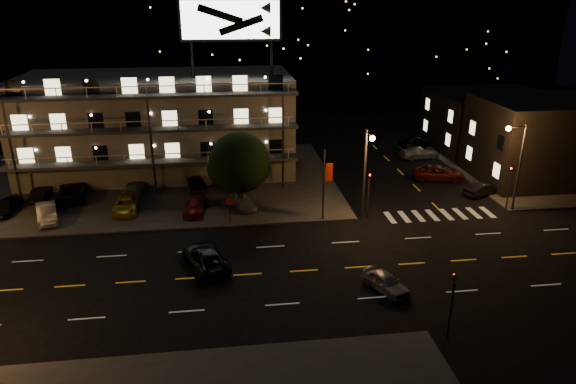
{
  "coord_description": "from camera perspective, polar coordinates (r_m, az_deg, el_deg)",
  "views": [
    {
      "loc": [
        -3.22,
        -31.59,
        18.46
      ],
      "look_at": [
        1.9,
        8.0,
        2.95
      ],
      "focal_mm": 32.0,
      "sensor_mm": 36.0,
      "label": 1
    }
  ],
  "objects": [
    {
      "name": "signal_ne",
      "position": [
        49.96,
        23.43,
        0.87
      ],
      "size": [
        0.27,
        0.2,
        4.6
      ],
      "color": "#2D2D30",
      "rests_on": "ground"
    },
    {
      "name": "side_car_1",
      "position": [
        56.47,
        16.39,
        2.06
      ],
      "size": [
        5.68,
        3.29,
        1.49
      ],
      "primitive_type": "imported",
      "rotation": [
        0.0,
        0.0,
        1.41
      ],
      "color": "#62170E",
      "rests_on": "ground"
    },
    {
      "name": "lot_car_9",
      "position": [
        51.47,
        -5.3,
        1.1
      ],
      "size": [
        2.09,
        4.28,
        1.35
      ],
      "primitive_type": "imported",
      "rotation": [
        0.0,
        0.0,
        2.98
      ],
      "color": "#62170E",
      "rests_on": "curb_nw"
    },
    {
      "name": "lot_car_1",
      "position": [
        48.62,
        -25.24,
        -2.12
      ],
      "size": [
        2.85,
        4.6,
        1.43
      ],
      "primitive_type": "imported",
      "rotation": [
        0.0,
        0.0,
        0.33
      ],
      "color": "gray",
      "rests_on": "curb_nw"
    },
    {
      "name": "lot_car_3",
      "position": [
        46.61,
        -10.28,
        -1.41
      ],
      "size": [
        2.18,
        4.53,
        1.27
      ],
      "primitive_type": "imported",
      "rotation": [
        0.0,
        0.0,
        -0.09
      ],
      "color": "#62170E",
      "rests_on": "curb_nw"
    },
    {
      "name": "banner_north",
      "position": [
        43.52,
        4.09,
        0.97
      ],
      "size": [
        0.83,
        0.16,
        6.4
      ],
      "color": "#2D2D30",
      "rests_on": "ground"
    },
    {
      "name": "lot_car_5",
      "position": [
        53.87,
        -25.76,
        -0.14
      ],
      "size": [
        1.57,
        3.82,
        1.23
      ],
      "primitive_type": "imported",
      "rotation": [
        0.0,
        0.0,
        3.22
      ],
      "color": "black",
      "rests_on": "curb_nw"
    },
    {
      "name": "curb_nw",
      "position": [
        55.82,
        -18.07,
        0.92
      ],
      "size": [
        44.0,
        24.0,
        0.15
      ],
      "primitive_type": "cube",
      "color": "#373735",
      "rests_on": "ground"
    },
    {
      "name": "lot_car_8",
      "position": [
        52.25,
        -10.2,
        1.15
      ],
      "size": [
        2.56,
        4.2,
        1.34
      ],
      "primitive_type": "imported",
      "rotation": [
        0.0,
        0.0,
        3.41
      ],
      "color": "black",
      "rests_on": "curb_nw"
    },
    {
      "name": "side_car_3",
      "position": [
        67.75,
        14.0,
        5.45
      ],
      "size": [
        4.78,
        3.11,
        1.51
      ],
      "primitive_type": "imported",
      "rotation": [
        0.0,
        0.0,
        1.9
      ],
      "color": "black",
      "rests_on": "ground"
    },
    {
      "name": "side_bldg_front",
      "position": [
        59.74,
        26.8,
        5.18
      ],
      "size": [
        14.06,
        10.0,
        8.5
      ],
      "color": "black",
      "rests_on": "ground"
    },
    {
      "name": "stop_sign",
      "position": [
        43.51,
        -6.52,
        -1.55
      ],
      "size": [
        0.91,
        0.11,
        2.61
      ],
      "color": "#2D2D30",
      "rests_on": "ground"
    },
    {
      "name": "curb_ne",
      "position": [
        64.05,
        24.29,
        2.63
      ],
      "size": [
        16.0,
        24.0,
        0.15
      ],
      "primitive_type": "cube",
      "color": "#373735",
      "rests_on": "ground"
    },
    {
      "name": "lot_car_2",
      "position": [
        48.12,
        -17.59,
        -1.39
      ],
      "size": [
        2.27,
        4.51,
        1.22
      ],
      "primitive_type": "imported",
      "rotation": [
        0.0,
        0.0,
        0.06
      ],
      "color": "gold",
      "rests_on": "curb_nw"
    },
    {
      "name": "road_car_west",
      "position": [
        37.6,
        -9.19,
        -7.17
      ],
      "size": [
        4.01,
        5.9,
        1.5
      ],
      "primitive_type": "imported",
      "rotation": [
        0.0,
        0.0,
        3.45
      ],
      "color": "black",
      "rests_on": "ground"
    },
    {
      "name": "lot_car_0",
      "position": [
        51.89,
        -28.85,
        -1.4
      ],
      "size": [
        1.98,
        4.06,
        1.34
      ],
      "primitive_type": "imported",
      "rotation": [
        0.0,
        0.0,
        -0.11
      ],
      "color": "black",
      "rests_on": "curb_nw"
    },
    {
      "name": "streetlight_ne",
      "position": [
        49.16,
        24.09,
        3.41
      ],
      "size": [
        1.92,
        0.44,
        8.0
      ],
      "color": "#2D2D30",
      "rests_on": "ground"
    },
    {
      "name": "road_car_east",
      "position": [
        35.05,
        10.79,
        -9.79
      ],
      "size": [
        2.86,
        3.91,
        1.24
      ],
      "primitive_type": "imported",
      "rotation": [
        0.0,
        0.0,
        0.44
      ],
      "color": "gray",
      "rests_on": "ground"
    },
    {
      "name": "lot_car_6",
      "position": [
        52.78,
        -22.89,
        0.05
      ],
      "size": [
        3.28,
        5.65,
        1.48
      ],
      "primitive_type": "imported",
      "rotation": [
        0.0,
        0.0,
        3.3
      ],
      "color": "black",
      "rests_on": "curb_nw"
    },
    {
      "name": "side_bldg_back",
      "position": [
        69.84,
        21.41,
        7.41
      ],
      "size": [
        14.06,
        12.0,
        7.0
      ],
      "color": "black",
      "rests_on": "ground"
    },
    {
      "name": "side_car_2",
      "position": [
        63.28,
        14.38,
        4.24
      ],
      "size": [
        4.86,
        2.3,
        1.37
      ],
      "primitive_type": "imported",
      "rotation": [
        0.0,
        0.0,
        1.65
      ],
      "color": "gray",
      "rests_on": "ground"
    },
    {
      "name": "lot_car_4",
      "position": [
        46.75,
        -5.03,
        -1.1
      ],
      "size": [
        2.69,
        3.86,
        1.22
      ],
      "primitive_type": "imported",
      "rotation": [
        0.0,
        0.0,
        0.39
      ],
      "color": "gray",
      "rests_on": "curb_nw"
    },
    {
      "name": "motel",
      "position": [
        57.4,
        -14.02,
        7.39
      ],
      "size": [
        28.0,
        13.8,
        18.1
      ],
      "color": "gray",
      "rests_on": "ground"
    },
    {
      "name": "tree",
      "position": [
        45.49,
        -5.47,
        3.08
      ],
      "size": [
        5.62,
        5.42,
        7.08
      ],
      "color": "black",
      "rests_on": "curb_nw"
    },
    {
      "name": "side_car_0",
      "position": [
        53.36,
        20.76,
        0.3
      ],
      "size": [
        4.16,
        2.77,
        1.3
      ],
      "primitive_type": "imported",
      "rotation": [
        0.0,
        0.0,
        1.96
      ],
      "color": "black",
      "rests_on": "ground"
    },
    {
      "name": "streetlight_nc",
      "position": [
        43.38,
        8.69,
        2.85
      ],
      "size": [
        0.44,
        1.92,
        8.0
      ],
      "color": "#2D2D30",
      "rests_on": "ground"
    },
    {
      "name": "lot_car_7",
      "position": [
        51.98,
        -16.73,
        0.41
      ],
      "size": [
        1.95,
        4.4,
        1.26
      ],
      "primitive_type": "imported",
      "rotation": [
        0.0,
        0.0,
        3.1
      ],
      "color": "gray",
      "rests_on": "curb_nw"
    },
    {
      "name": "hill_backdrop",
      "position": [
        100.65,
        -9.32,
        17.04
      ],
      "size": [
        120.0,
        25.0,
        24.0
      ],
      "color": "black",
      "rests_on": "ground"
    },
    {
      "name": "signal_sw",
      "position": [
        30.58,
        17.77,
        -11.22
      ],
      "size": [
        0.2,
        0.27,
        4.6
      ],
      "color": "#2D2D30",
      "rests_on": "ground"
    },
    {
      "name": "ground",
      "position": [
        36.73,
        -1.36,
        -8.94
      ],
      "size": [
        140.0,
        140.0,
        0.0
      ],
      "primitive_type": "plane",
      "color": "black",
      "rests_on": "ground"
    },
    {
      "name": "signal_nw",
      "position": [
        44.82,
        8.95,
        0.2
      ],
      "size": [
        0.2,
        0.27,
        4.6
      ],
      "color": "#2D2D30",
      "rests_on": "ground"
    }
  ]
}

